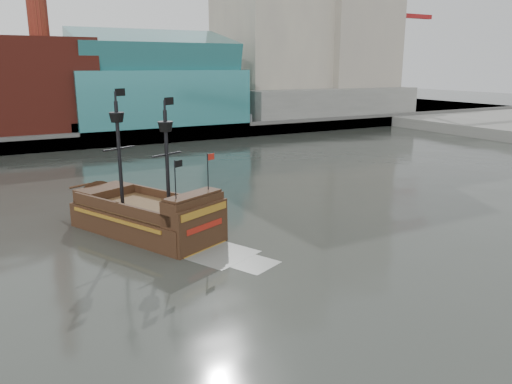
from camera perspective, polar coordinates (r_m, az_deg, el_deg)
ground at (r=29.25m, az=14.15°, el=-12.24°), size 400.00×400.00×0.00m
promenade_far at (r=112.92m, az=-19.57°, el=7.47°), size 220.00×60.00×2.00m
seawall at (r=84.13m, az=-16.12°, el=5.86°), size 220.00×1.00×2.60m
skyline at (r=106.64m, az=-17.03°, el=20.03°), size 149.00×45.00×62.00m
crane_a at (r=140.01m, az=15.61°, el=16.38°), size 22.50×4.00×32.25m
crane_b at (r=153.76m, az=15.50°, el=14.83°), size 19.10×4.00×26.25m
pirate_ship at (r=40.03m, az=-12.34°, el=-3.13°), size 10.89×16.54×11.98m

